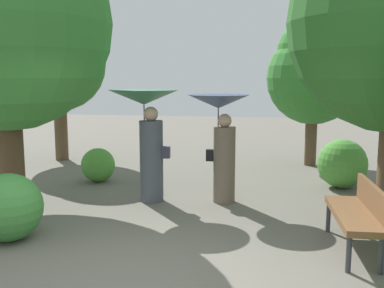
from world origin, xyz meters
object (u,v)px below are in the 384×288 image
at_px(person_left, 147,122).
at_px(tree_near_right, 314,71).
at_px(tree_near_left, 58,56).
at_px(person_right, 221,128).
at_px(park_bench, 360,211).
at_px(tree_mid_left, 3,6).

bearing_deg(person_left, tree_near_right, -34.10).
bearing_deg(tree_near_left, person_right, -35.70).
distance_m(person_right, park_bench, 2.84).
bearing_deg(person_left, tree_mid_left, 113.64).
xyz_separation_m(person_right, tree_mid_left, (-3.36, -0.89, 1.95)).
distance_m(person_left, tree_mid_left, 2.91).
relative_size(tree_near_left, tree_near_right, 1.15).
height_order(tree_near_right, tree_mid_left, tree_mid_left).
height_order(person_right, tree_mid_left, tree_mid_left).
bearing_deg(park_bench, person_right, -137.19).
distance_m(person_left, tree_near_right, 4.95).
relative_size(park_bench, tree_mid_left, 0.30).
bearing_deg(tree_mid_left, tree_near_left, 105.72).
bearing_deg(tree_near_right, tree_near_left, -176.57).
bearing_deg(tree_mid_left, park_bench, -11.01).
distance_m(person_right, tree_near_right, 4.18).
height_order(person_right, tree_near_right, tree_near_right).
xyz_separation_m(park_bench, tree_mid_left, (-5.30, 1.03, 2.72)).
xyz_separation_m(person_left, tree_mid_left, (-2.11, -0.73, 1.86)).
distance_m(tree_near_left, tree_mid_left, 4.34).
relative_size(park_bench, tree_near_right, 0.43).
height_order(park_bench, tree_near_right, tree_near_right).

